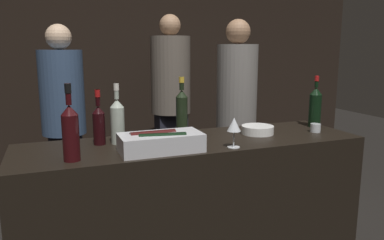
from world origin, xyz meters
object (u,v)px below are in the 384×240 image
(red_wine_bottle_black_foil, at_px, (70,131))
(person_grey_polo, at_px, (236,109))
(person_blond_tee, at_px, (171,96))
(ice_bin_with_bottles, at_px, (160,142))
(white_wine_bottle, at_px, (117,120))
(candle_votive, at_px, (315,128))
(red_wine_bottle_burgundy, at_px, (315,106))
(person_in_hoodie, at_px, (64,114))
(bowl_white, at_px, (258,129))
(champagne_bottle, at_px, (182,110))
(wine_glass, at_px, (234,125))
(red_wine_bottle_tall, at_px, (99,123))

(red_wine_bottle_black_foil, relative_size, person_grey_polo, 0.22)
(red_wine_bottle_black_foil, distance_m, person_blond_tee, 2.06)
(ice_bin_with_bottles, bearing_deg, white_wine_bottle, 125.75)
(candle_votive, height_order, person_blond_tee, person_blond_tee)
(red_wine_bottle_burgundy, xyz_separation_m, person_in_hoodie, (-1.62, 1.25, -0.16))
(bowl_white, xyz_separation_m, person_in_hoodie, (-1.13, 1.30, -0.04))
(red_wine_bottle_black_foil, relative_size, champagne_bottle, 1.04)
(wine_glass, height_order, candle_votive, wine_glass)
(wine_glass, distance_m, white_wine_bottle, 0.66)
(bowl_white, xyz_separation_m, white_wine_bottle, (-0.88, 0.07, 0.11))
(red_wine_bottle_tall, distance_m, champagne_bottle, 0.54)
(ice_bin_with_bottles, relative_size, red_wine_bottle_burgundy, 1.23)
(ice_bin_with_bottles, height_order, red_wine_bottle_tall, red_wine_bottle_tall)
(bowl_white, relative_size, red_wine_bottle_burgundy, 0.58)
(person_blond_tee, bearing_deg, champagne_bottle, -98.79)
(bowl_white, bearing_deg, white_wine_bottle, 175.59)
(ice_bin_with_bottles, distance_m, person_blond_tee, 1.85)
(red_wine_bottle_burgundy, xyz_separation_m, champagne_bottle, (-0.94, 0.13, 0.01))
(red_wine_bottle_burgundy, bearing_deg, candle_votive, -125.94)
(red_wine_bottle_tall, distance_m, red_wine_bottle_burgundy, 1.47)
(red_wine_bottle_burgundy, xyz_separation_m, person_grey_polo, (-0.19, 0.80, -0.13))
(wine_glass, xyz_separation_m, red_wine_bottle_burgundy, (0.79, 0.30, 0.02))
(ice_bin_with_bottles, height_order, person_blond_tee, person_blond_tee)
(candle_votive, bearing_deg, red_wine_bottle_tall, 172.68)
(bowl_white, height_order, person_blond_tee, person_blond_tee)
(wine_glass, relative_size, red_wine_bottle_tall, 0.54)
(person_in_hoodie, bearing_deg, bowl_white, 178.47)
(person_in_hoodie, height_order, person_blond_tee, person_blond_tee)
(person_in_hoodie, relative_size, person_grey_polo, 0.97)
(bowl_white, xyz_separation_m, red_wine_bottle_tall, (-0.98, 0.08, 0.10))
(bowl_white, xyz_separation_m, red_wine_bottle_burgundy, (0.49, 0.05, 0.12))
(red_wine_bottle_black_foil, bearing_deg, wine_glass, -4.07)
(person_blond_tee, bearing_deg, ice_bin_with_bottles, -103.34)
(wine_glass, relative_size, white_wine_bottle, 0.48)
(person_grey_polo, bearing_deg, ice_bin_with_bottles, 2.66)
(white_wine_bottle, distance_m, person_in_hoodie, 1.27)
(champagne_bottle, bearing_deg, person_in_hoodie, 121.57)
(ice_bin_with_bottles, height_order, champagne_bottle, champagne_bottle)
(ice_bin_with_bottles, bearing_deg, red_wine_bottle_black_foil, -179.07)
(white_wine_bottle, height_order, person_in_hoodie, person_in_hoodie)
(red_wine_bottle_burgundy, xyz_separation_m, white_wine_bottle, (-1.37, 0.01, -0.01))
(bowl_white, relative_size, red_wine_bottle_tall, 0.65)
(person_in_hoodie, bearing_deg, champagne_bottle, 168.94)
(red_wine_bottle_tall, relative_size, white_wine_bottle, 0.90)
(red_wine_bottle_tall, distance_m, red_wine_bottle_black_foil, 0.32)
(white_wine_bottle, height_order, person_grey_polo, person_grey_polo)
(red_wine_bottle_black_foil, bearing_deg, white_wine_bottle, 43.70)
(bowl_white, bearing_deg, person_grey_polo, 71.12)
(person_blond_tee, bearing_deg, red_wine_bottle_burgundy, -63.29)
(ice_bin_with_bottles, height_order, wine_glass, wine_glass)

